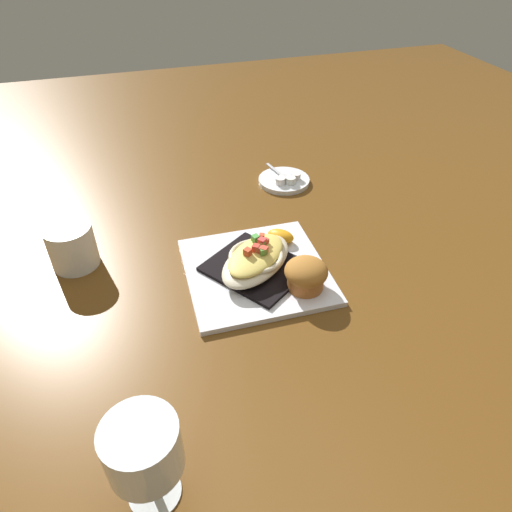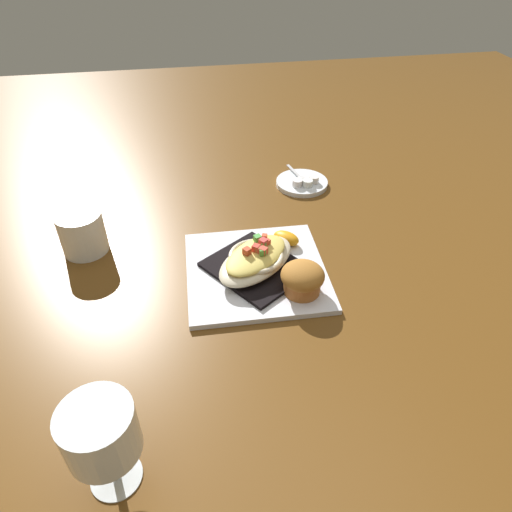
{
  "view_description": "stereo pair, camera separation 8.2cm",
  "coord_description": "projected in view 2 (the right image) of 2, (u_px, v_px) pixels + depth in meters",
  "views": [
    {
      "loc": [
        0.19,
        0.62,
        0.55
      ],
      "look_at": [
        0.0,
        0.0,
        0.04
      ],
      "focal_mm": 32.35,
      "sensor_mm": 36.0,
      "label": 1
    },
    {
      "loc": [
        0.11,
        0.64,
        0.55
      ],
      "look_at": [
        0.0,
        0.0,
        0.04
      ],
      "focal_mm": 32.35,
      "sensor_mm": 36.0,
      "label": 2
    }
  ],
  "objects": [
    {
      "name": "orange_garnish",
      "position": [
        285.0,
        238.0,
        0.9
      ],
      "size": [
        0.07,
        0.07,
        0.02
      ],
      "color": "#5B295D",
      "rests_on": "square_plate"
    },
    {
      "name": "creamer_cup_2",
      "position": [
        314.0,
        179.0,
        1.09
      ],
      "size": [
        0.02,
        0.02,
        0.02
      ],
      "primitive_type": "cylinder",
      "color": "white",
      "rests_on": "creamer_saucer"
    },
    {
      "name": "creamer_saucer",
      "position": [
        302.0,
        183.0,
        1.1
      ],
      "size": [
        0.12,
        0.12,
        0.01
      ],
      "primitive_type": "cylinder",
      "color": "white",
      "rests_on": "ground_plane"
    },
    {
      "name": "folded_napkin",
      "position": [
        256.0,
        267.0,
        0.84
      ],
      "size": [
        0.21,
        0.22,
        0.01
      ],
      "primitive_type": "cube",
      "rotation": [
        0.0,
        0.0,
        0.61
      ],
      "color": "black",
      "rests_on": "square_plate"
    },
    {
      "name": "gratin_dish",
      "position": [
        256.0,
        258.0,
        0.83
      ],
      "size": [
        0.19,
        0.18,
        0.05
      ],
      "color": "beige",
      "rests_on": "folded_napkin"
    },
    {
      "name": "creamer_cup_0",
      "position": [
        297.0,
        183.0,
        1.07
      ],
      "size": [
        0.02,
        0.02,
        0.02
      ],
      "primitive_type": "cylinder",
      "color": "white",
      "rests_on": "creamer_saucer"
    },
    {
      "name": "ground_plane",
      "position": [
        256.0,
        273.0,
        0.85
      ],
      "size": [
        2.6,
        2.6,
        0.0
      ],
      "primitive_type": "plane",
      "color": "brown"
    },
    {
      "name": "creamer_cup_1",
      "position": [
        308.0,
        183.0,
        1.07
      ],
      "size": [
        0.02,
        0.02,
        0.02
      ],
      "primitive_type": "cylinder",
      "color": "white",
      "rests_on": "creamer_saucer"
    },
    {
      "name": "square_plate",
      "position": [
        256.0,
        271.0,
        0.85
      ],
      "size": [
        0.26,
        0.26,
        0.01
      ],
      "primitive_type": "cube",
      "rotation": [
        0.0,
        0.0,
        -0.03
      ],
      "color": "white",
      "rests_on": "ground_plane"
    },
    {
      "name": "spoon",
      "position": [
        301.0,
        178.0,
        1.1
      ],
      "size": [
        0.04,
        0.1,
        0.01
      ],
      "color": "silver",
      "rests_on": "creamer_saucer"
    },
    {
      "name": "stemmed_glass",
      "position": [
        101.0,
        435.0,
        0.5
      ],
      "size": [
        0.08,
        0.08,
        0.13
      ],
      "color": "white",
      "rests_on": "ground_plane"
    },
    {
      "name": "coffee_mug",
      "position": [
        82.0,
        234.0,
        0.88
      ],
      "size": [
        0.09,
        0.11,
        0.08
      ],
      "color": "white",
      "rests_on": "ground_plane"
    },
    {
      "name": "muffin",
      "position": [
        302.0,
        278.0,
        0.78
      ],
      "size": [
        0.07,
        0.07,
        0.06
      ],
      "color": "#AA602B",
      "rests_on": "square_plate"
    }
  ]
}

